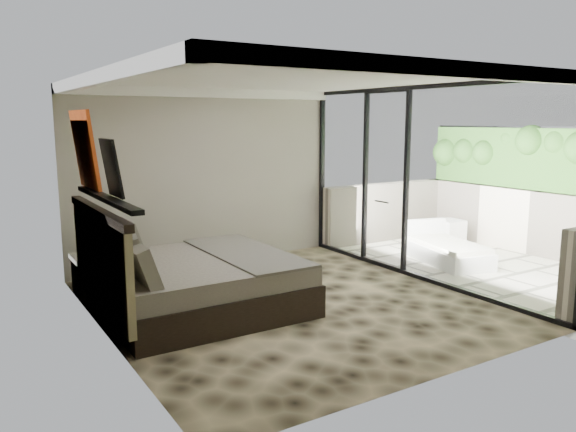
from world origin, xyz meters
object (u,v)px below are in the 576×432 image
nightstand (94,273)px  lounger (446,251)px  ottoman (449,232)px  bed (191,281)px  table_lamp (88,227)px

nightstand → lounger: lounger is taller
nightstand → ottoman: nightstand is taller
bed → table_lamp: bearing=122.8°
table_lamp → ottoman: size_ratio=1.36×
nightstand → table_lamp: size_ratio=0.86×
table_lamp → lounger: 5.58m
nightstand → table_lamp: (-0.04, -0.02, 0.65)m
table_lamp → ottoman: 6.52m
bed → lounger: (4.50, 0.05, -0.19)m
nightstand → table_lamp: bearing=-171.5°
ottoman → table_lamp: bearing=176.7°
bed → lounger: size_ratio=1.40×
bed → nightstand: size_ratio=4.40×
table_lamp → lounger: size_ratio=0.37×
table_lamp → lounger: bearing=-13.7°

